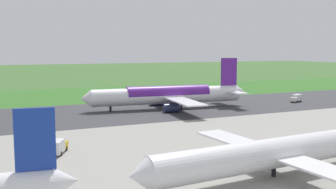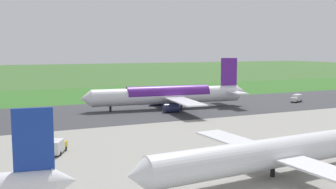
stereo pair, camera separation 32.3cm
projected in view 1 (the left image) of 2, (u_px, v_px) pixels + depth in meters
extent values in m
plane|color=#3D662D|center=(188.00, 107.00, 126.26)|extent=(800.00, 800.00, 0.00)
cube|color=#38383D|center=(188.00, 107.00, 126.26)|extent=(600.00, 41.70, 0.06)
cube|color=#346B27|center=(146.00, 95.00, 160.28)|extent=(600.00, 80.00, 0.04)
cylinder|color=white|center=(168.00, 95.00, 122.88)|extent=(48.28, 10.24, 5.20)
cone|color=white|center=(86.00, 99.00, 114.89)|extent=(3.51, 5.23, 4.94)
cone|color=white|center=(239.00, 91.00, 130.71)|extent=(3.95, 4.77, 4.42)
cube|color=#591E8C|center=(229.00, 72.00, 128.69)|extent=(5.62, 1.09, 9.00)
cube|color=white|center=(237.00, 92.00, 124.22)|extent=(4.93, 9.37, 0.36)
cube|color=white|center=(221.00, 89.00, 134.59)|extent=(4.93, 9.37, 0.36)
cube|color=white|center=(183.00, 101.00, 112.87)|extent=(8.29, 22.51, 0.35)
cube|color=white|center=(161.00, 93.00, 133.61)|extent=(8.29, 22.51, 0.35)
cylinder|color=#23284C|center=(171.00, 108.00, 115.67)|extent=(4.77, 3.26, 2.80)
cylinder|color=#23284C|center=(157.00, 102.00, 129.81)|extent=(4.77, 3.26, 2.80)
cylinder|color=black|center=(110.00, 106.00, 117.45)|extent=(0.70, 0.70, 3.42)
cylinder|color=black|center=(181.00, 105.00, 120.33)|extent=(0.70, 0.70, 3.42)
cylinder|color=black|center=(173.00, 101.00, 127.87)|extent=(0.70, 0.70, 3.42)
cylinder|color=#591E8C|center=(168.00, 94.00, 122.82)|extent=(26.80, 7.99, 5.23)
cylinder|color=white|center=(274.00, 153.00, 56.91)|extent=(40.70, 6.84, 4.39)
cone|color=white|center=(139.00, 175.00, 46.89)|extent=(2.78, 4.31, 4.17)
cube|color=white|center=(331.00, 172.00, 49.19)|extent=(6.18, 18.84, 0.30)
cube|color=white|center=(239.00, 142.00, 65.48)|extent=(6.18, 18.84, 0.30)
cylinder|color=black|center=(274.00, 172.00, 57.23)|extent=(0.68, 0.68, 1.35)
cone|color=white|center=(66.00, 181.00, 44.26)|extent=(3.12, 3.74, 3.43)
cube|color=#19389E|center=(35.00, 139.00, 42.75)|extent=(4.36, 0.93, 6.98)
cube|color=silver|center=(294.00, 99.00, 137.53)|extent=(2.95, 2.95, 1.30)
cube|color=silver|center=(297.00, 97.00, 139.63)|extent=(4.43, 3.74, 2.20)
cylinder|color=black|center=(297.00, 101.00, 136.98)|extent=(0.94, 0.67, 0.90)
cylinder|color=black|center=(291.00, 101.00, 138.24)|extent=(0.94, 0.67, 0.90)
cylinder|color=black|center=(301.00, 101.00, 139.59)|extent=(0.94, 0.67, 0.90)
cylinder|color=black|center=(295.00, 100.00, 140.85)|extent=(0.94, 0.67, 0.90)
cube|color=gold|center=(61.00, 145.00, 71.63)|extent=(2.94, 2.94, 1.30)
cube|color=silver|center=(56.00, 147.00, 68.80)|extent=(3.73, 4.42, 2.20)
cylinder|color=black|center=(55.00, 149.00, 71.73)|extent=(0.66, 0.94, 0.90)
cylinder|color=black|center=(66.00, 149.00, 71.68)|extent=(0.66, 0.94, 0.90)
cylinder|color=black|center=(49.00, 154.00, 68.35)|extent=(0.66, 0.94, 0.90)
cylinder|color=black|center=(61.00, 154.00, 68.30)|extent=(0.66, 0.94, 0.90)
cylinder|color=slate|center=(169.00, 92.00, 160.86)|extent=(0.10, 0.10, 2.22)
cube|color=red|center=(169.00, 89.00, 160.72)|extent=(0.60, 0.04, 0.60)
cone|color=orange|center=(152.00, 94.00, 159.90)|extent=(0.40, 0.40, 0.55)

